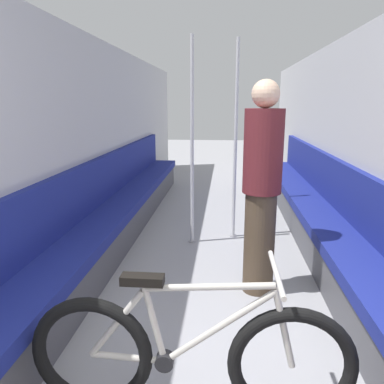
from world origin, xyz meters
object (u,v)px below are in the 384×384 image
Objects in this scene: bench_seat_row_right at (317,216)px; bench_seat_row_left at (119,211)px; grab_pole_near at (235,145)px; passenger_standing at (262,188)px; grab_pole_far at (192,147)px; bicycle at (189,356)px.

bench_seat_row_left is at bearing 180.00° from bench_seat_row_right.
grab_pole_near is 1.29m from passenger_standing.
grab_pole_near reaches higher than bench_seat_row_left.
passenger_standing is at bearing -58.67° from grab_pole_far.
bench_seat_row_left is 1.00× the size of bench_seat_row_right.
bench_seat_row_left is at bearing 142.74° from passenger_standing.
bicycle is at bearing -115.37° from bench_seat_row_right.
grab_pole_far reaches higher than bench_seat_row_right.
bicycle is at bearing -107.91° from passenger_standing.
bicycle is at bearing -66.91° from bench_seat_row_left.
grab_pole_near is at bearing 4.66° from bench_seat_row_left.
bicycle is 2.47m from grab_pole_far.
grab_pole_far reaches higher than passenger_standing.
passenger_standing is (0.18, -1.26, -0.19)m from grab_pole_near.
bench_seat_row_right is at bearing 4.67° from grab_pole_far.
grab_pole_near is (1.31, 0.11, 0.75)m from bench_seat_row_left.
grab_pole_near reaches higher than bicycle.
grab_pole_near is at bearing 173.32° from bench_seat_row_right.
grab_pole_near is 1.00× the size of grab_pole_far.
bicycle is (-1.17, -2.46, 0.02)m from bench_seat_row_right.
bench_seat_row_right is at bearing -6.68° from grab_pole_near.
bench_seat_row_right is at bearing 58.29° from passenger_standing.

